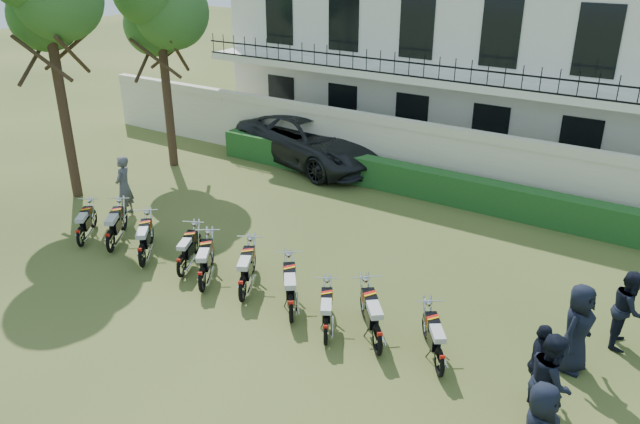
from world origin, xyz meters
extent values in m
plane|color=#36481D|center=(0.00, 0.00, 0.00)|extent=(100.00, 100.00, 0.00)
cube|color=beige|center=(0.00, 8.00, 1.00)|extent=(30.00, 0.30, 2.00)
cube|color=beige|center=(0.00, 8.00, 2.15)|extent=(30.00, 0.35, 0.30)
cube|color=#18451C|center=(1.00, 7.20, 0.50)|extent=(18.00, 0.60, 1.00)
cube|color=silver|center=(0.00, 14.00, 3.50)|extent=(20.00, 8.00, 7.00)
cube|color=silver|center=(0.00, 9.30, 3.50)|extent=(20.00, 1.40, 0.25)
cube|color=black|center=(0.00, 8.65, 4.10)|extent=(20.00, 0.05, 0.05)
cube|color=black|center=(0.00, 8.65, 3.65)|extent=(20.00, 0.05, 0.05)
cube|color=black|center=(-7.50, 10.02, 1.60)|extent=(1.30, 0.12, 2.20)
cube|color=black|center=(-7.50, 10.02, 5.10)|extent=(1.30, 0.12, 2.20)
cube|color=black|center=(-4.50, 10.02, 1.60)|extent=(1.30, 0.12, 2.20)
cube|color=black|center=(-4.50, 10.02, 5.10)|extent=(1.30, 0.12, 2.20)
cube|color=black|center=(-1.50, 10.02, 1.60)|extent=(1.30, 0.12, 2.20)
cube|color=black|center=(-1.50, 10.02, 5.10)|extent=(1.30, 0.12, 2.20)
cube|color=black|center=(1.50, 10.02, 1.60)|extent=(1.30, 0.12, 2.20)
cube|color=black|center=(1.50, 10.02, 5.10)|extent=(1.30, 0.12, 2.20)
cube|color=black|center=(4.50, 10.02, 1.60)|extent=(1.30, 0.12, 2.20)
cube|color=black|center=(4.50, 10.02, 5.10)|extent=(1.30, 0.12, 2.20)
cylinder|color=#473323|center=(-9.50, 1.00, 2.97)|extent=(0.32, 0.32, 5.95)
sphere|color=#346327|center=(-10.10, 1.30, 5.78)|extent=(2.20, 2.20, 2.20)
cylinder|color=#473323|center=(-9.00, 5.00, 2.62)|extent=(0.32, 0.32, 5.25)
sphere|color=#346327|center=(-8.60, 5.20, 5.62)|extent=(2.60, 2.60, 2.60)
sphere|color=#346327|center=(-9.60, 5.30, 5.10)|extent=(2.20, 2.20, 2.20)
torus|color=black|center=(-5.84, -1.90, 0.29)|extent=(0.42, 0.53, 0.59)
torus|color=black|center=(-6.58, -0.89, 0.29)|extent=(0.42, 0.53, 0.59)
cube|color=black|center=(-6.18, -1.43, 0.43)|extent=(0.45, 0.53, 0.29)
cube|color=black|center=(-6.31, -1.26, 0.69)|extent=(0.46, 0.50, 0.21)
cube|color=#B9130B|center=(-6.31, -1.26, 0.70)|extent=(0.21, 0.26, 0.22)
cube|color=#FFAF0D|center=(-6.28, -1.30, 0.70)|extent=(0.18, 0.24, 0.22)
cube|color=#B6B6B6|center=(-6.03, -1.64, 0.73)|extent=(0.50, 0.56, 0.12)
cylinder|color=silver|center=(-6.49, -1.01, 0.98)|extent=(0.48, 0.36, 0.03)
torus|color=black|center=(-4.84, -1.74, 0.32)|extent=(0.45, 0.59, 0.65)
torus|color=black|center=(-5.63, -0.60, 0.32)|extent=(0.45, 0.59, 0.65)
cube|color=black|center=(-5.20, -1.21, 0.48)|extent=(0.49, 0.59, 0.32)
cube|color=black|center=(-5.34, -1.01, 0.77)|extent=(0.50, 0.55, 0.23)
cube|color=#B9130B|center=(-5.34, -1.01, 0.78)|extent=(0.23, 0.28, 0.24)
cube|color=#FFAF0D|center=(-5.31, -1.06, 0.78)|extent=(0.21, 0.27, 0.24)
cube|color=#B6B6B6|center=(-5.04, -1.45, 0.81)|extent=(0.54, 0.63, 0.13)
cylinder|color=silver|center=(-5.54, -0.73, 1.09)|extent=(0.54, 0.39, 0.03)
torus|color=black|center=(-3.43, -1.83, 0.32)|extent=(0.48, 0.57, 0.65)
torus|color=black|center=(-4.29, -0.75, 0.32)|extent=(0.48, 0.57, 0.65)
cube|color=black|center=(-3.83, -1.33, 0.48)|extent=(0.51, 0.58, 0.32)
cube|color=black|center=(-3.98, -1.14, 0.77)|extent=(0.51, 0.55, 0.23)
cube|color=#B9130B|center=(-3.98, -1.14, 0.78)|extent=(0.22, 0.29, 0.24)
cube|color=#FFAF0D|center=(-3.94, -1.19, 0.78)|extent=(0.20, 0.27, 0.24)
cube|color=#B6B6B6|center=(-3.65, -1.56, 0.81)|extent=(0.56, 0.62, 0.13)
cylinder|color=silver|center=(-4.19, -0.87, 1.09)|extent=(0.52, 0.42, 0.03)
torus|color=black|center=(-2.34, -1.69, 0.30)|extent=(0.34, 0.58, 0.61)
torus|color=black|center=(-2.89, -0.52, 0.30)|extent=(0.34, 0.58, 0.61)
cube|color=black|center=(-2.60, -1.15, 0.45)|extent=(0.40, 0.57, 0.30)
cube|color=black|center=(-2.69, -0.94, 0.71)|extent=(0.42, 0.51, 0.22)
cube|color=#B9130B|center=(-2.69, -0.94, 0.72)|extent=(0.24, 0.25, 0.23)
cube|color=#FFAF0D|center=(-2.67, -1.00, 0.72)|extent=(0.22, 0.23, 0.23)
cube|color=#B6B6B6|center=(-2.48, -1.39, 0.75)|extent=(0.45, 0.59, 0.12)
cylinder|color=silver|center=(-2.83, -0.66, 1.01)|extent=(0.55, 0.28, 0.03)
torus|color=black|center=(-1.30, -1.94, 0.32)|extent=(0.43, 0.59, 0.65)
torus|color=black|center=(-2.06, -0.79, 0.32)|extent=(0.43, 0.59, 0.65)
cube|color=black|center=(-1.65, -1.41, 0.48)|extent=(0.48, 0.59, 0.32)
cube|color=black|center=(-1.78, -1.20, 0.76)|extent=(0.49, 0.55, 0.23)
cube|color=#B9130B|center=(-1.78, -1.20, 0.77)|extent=(0.24, 0.28, 0.24)
cube|color=#FFAF0D|center=(-1.75, -1.26, 0.77)|extent=(0.21, 0.26, 0.24)
cube|color=#B6B6B6|center=(-1.49, -1.65, 0.80)|extent=(0.53, 0.63, 0.13)
cylinder|color=silver|center=(-1.97, -0.92, 1.08)|extent=(0.55, 0.37, 0.03)
torus|color=black|center=(-0.23, -1.79, 0.32)|extent=(0.40, 0.62, 0.66)
torus|color=black|center=(-0.90, -0.56, 0.32)|extent=(0.40, 0.62, 0.66)
cube|color=black|center=(-0.54, -1.22, 0.49)|extent=(0.46, 0.61, 0.32)
cube|color=black|center=(-0.66, -1.00, 0.78)|extent=(0.48, 0.56, 0.24)
cube|color=#B9130B|center=(-0.66, -1.00, 0.79)|extent=(0.26, 0.28, 0.25)
cube|color=#FFAF0D|center=(-0.63, -1.06, 0.79)|extent=(0.23, 0.26, 0.25)
cube|color=#B6B6B6|center=(-0.40, -1.48, 0.82)|extent=(0.51, 0.64, 0.13)
cylinder|color=silver|center=(-0.83, -0.70, 1.10)|extent=(0.58, 0.34, 0.03)
torus|color=black|center=(1.33, -1.83, 0.33)|extent=(0.48, 0.59, 0.66)
torus|color=black|center=(0.48, -0.70, 0.33)|extent=(0.48, 0.59, 0.66)
cube|color=black|center=(0.94, -1.31, 0.49)|extent=(0.52, 0.60, 0.33)
cube|color=black|center=(0.79, -1.11, 0.78)|extent=(0.52, 0.56, 0.24)
cube|color=#B9130B|center=(0.79, -1.11, 0.79)|extent=(0.23, 0.29, 0.25)
cube|color=#FFAF0D|center=(0.83, -1.16, 0.79)|extent=(0.21, 0.28, 0.25)
cube|color=#B6B6B6|center=(1.12, -1.54, 0.83)|extent=(0.57, 0.63, 0.13)
cylinder|color=silver|center=(0.58, -0.83, 1.11)|extent=(0.54, 0.42, 0.03)
torus|color=black|center=(2.33, -2.08, 0.29)|extent=(0.37, 0.54, 0.58)
torus|color=black|center=(1.70, -1.01, 0.29)|extent=(0.37, 0.54, 0.58)
cube|color=black|center=(2.04, -1.59, 0.43)|extent=(0.42, 0.54, 0.29)
cube|color=black|center=(1.93, -1.40, 0.69)|extent=(0.43, 0.50, 0.21)
cube|color=#B9130B|center=(1.93, -1.40, 0.70)|extent=(0.22, 0.25, 0.22)
cube|color=#FFAF0D|center=(1.96, -1.45, 0.70)|extent=(0.20, 0.23, 0.22)
cube|color=#B6B6B6|center=(2.17, -1.81, 0.73)|extent=(0.47, 0.57, 0.11)
cylinder|color=silver|center=(1.77, -1.14, 0.97)|extent=(0.51, 0.32, 0.03)
torus|color=black|center=(3.56, -1.81, 0.33)|extent=(0.50, 0.58, 0.67)
torus|color=black|center=(2.65, -0.72, 0.33)|extent=(0.50, 0.58, 0.67)
cube|color=black|center=(3.14, -1.31, 0.49)|extent=(0.54, 0.59, 0.33)
cube|color=black|center=(2.98, -1.11, 0.79)|extent=(0.53, 0.56, 0.24)
cube|color=#B9130B|center=(2.98, -1.11, 0.80)|extent=(0.22, 0.30, 0.25)
cube|color=#FFAF0D|center=(3.02, -1.16, 0.80)|extent=(0.20, 0.28, 0.25)
cube|color=#B6B6B6|center=(3.33, -1.53, 0.83)|extent=(0.59, 0.63, 0.13)
cylinder|color=silver|center=(2.76, -0.84, 1.12)|extent=(0.53, 0.45, 0.03)
torus|color=black|center=(4.83, -1.73, 0.29)|extent=(0.42, 0.54, 0.60)
torus|color=black|center=(4.09, -0.69, 0.29)|extent=(0.42, 0.54, 0.60)
cube|color=black|center=(4.49, -1.25, 0.44)|extent=(0.46, 0.54, 0.29)
cube|color=black|center=(4.36, -1.06, 0.71)|extent=(0.46, 0.51, 0.22)
cube|color=#B9130B|center=(4.36, -1.06, 0.72)|extent=(0.22, 0.26, 0.23)
cube|color=#FFAF0D|center=(4.39, -1.11, 0.72)|extent=(0.19, 0.25, 0.23)
cube|color=#B6B6B6|center=(4.64, -1.46, 0.75)|extent=(0.50, 0.58, 0.12)
cylinder|color=silver|center=(4.18, -0.81, 1.00)|extent=(0.50, 0.37, 0.03)
imported|color=black|center=(-4.70, 8.06, 0.91)|extent=(7.12, 4.66, 1.82)
imported|color=#5A595F|center=(-6.87, 0.84, 0.96)|extent=(0.70, 0.82, 1.92)
imported|color=black|center=(6.57, -1.44, 0.95)|extent=(0.98, 1.11, 1.91)
imported|color=black|center=(6.24, -0.88, 0.82)|extent=(0.47, 0.99, 1.65)
imported|color=black|center=(6.61, 0.46, 0.96)|extent=(0.76, 1.02, 1.91)
imported|color=black|center=(7.34, 1.91, 0.88)|extent=(0.73, 0.90, 1.75)
camera|label=1|loc=(7.92, -10.93, 8.04)|focal=35.00mm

